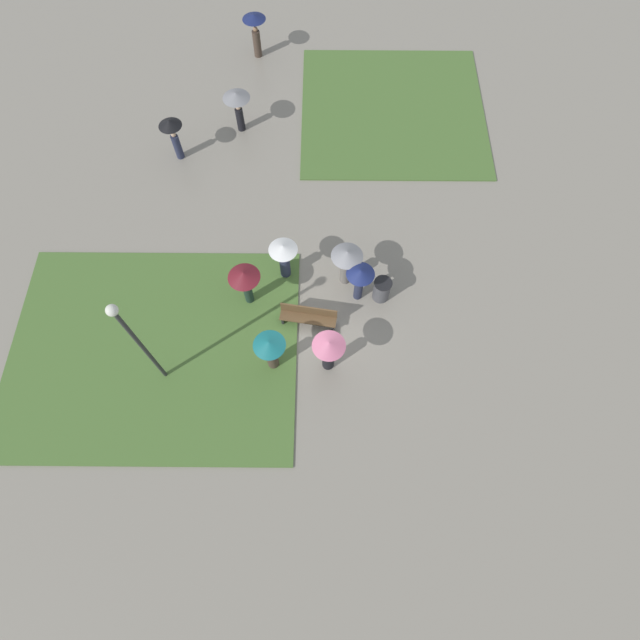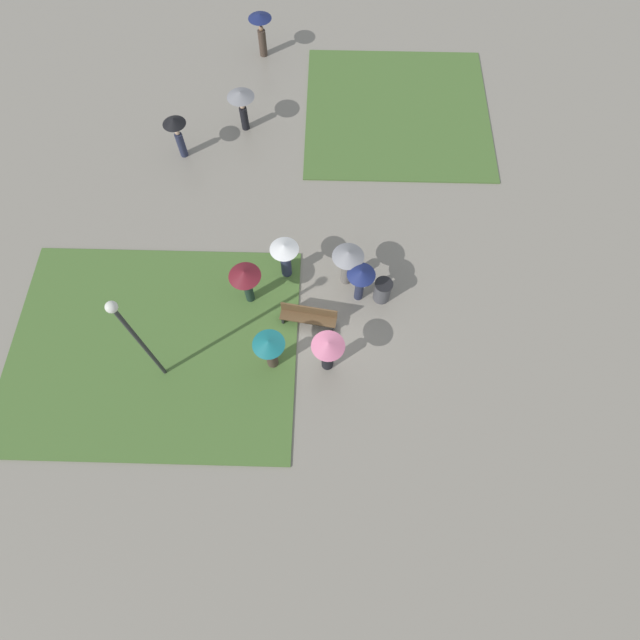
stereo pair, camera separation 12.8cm
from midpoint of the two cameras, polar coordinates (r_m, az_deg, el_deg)
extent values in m
plane|color=gray|center=(17.31, -0.09, -0.46)|extent=(90.00, 90.00, 0.00)
cube|color=#4C7033|center=(17.83, -18.28, -2.91)|extent=(9.69, 7.71, 0.06)
cube|color=#4C7033|center=(23.78, 8.98, 22.47)|extent=(7.91, 7.81, 0.06)
cube|color=brown|center=(16.94, -1.14, 0.22)|extent=(1.97, 0.70, 0.05)
cube|color=brown|center=(16.79, -1.04, 1.13)|extent=(1.92, 0.34, 0.45)
cube|color=#232326|center=(17.24, -3.95, 0.34)|extent=(0.14, 0.39, 0.40)
cube|color=#232326|center=(17.08, 1.73, -0.57)|extent=(0.14, 0.39, 0.40)
cylinder|color=#2D2D30|center=(15.34, -19.30, -2.80)|extent=(0.12, 0.12, 4.61)
sphere|color=white|center=(13.25, -22.48, 1.37)|extent=(0.32, 0.32, 0.32)
cylinder|color=#4C4C51|center=(17.51, 7.35, 3.32)|extent=(0.59, 0.59, 0.94)
cylinder|color=black|center=(17.10, 7.54, 4.10)|extent=(0.63, 0.63, 0.03)
cylinder|color=#282D47|center=(17.86, -3.68, 6.17)|extent=(0.49, 0.49, 1.04)
sphere|color=tan|center=(17.33, -3.79, 7.26)|extent=(0.20, 0.20, 0.20)
cylinder|color=#4C4C4F|center=(17.10, -3.85, 7.76)|extent=(0.02, 0.02, 0.35)
cone|color=white|center=(16.87, -3.91, 8.30)|extent=(0.99, 0.99, 0.22)
cylinder|color=#1E3328|center=(17.46, -7.90, 3.18)|extent=(0.39, 0.39, 1.03)
sphere|color=#997051|center=(16.92, -8.16, 4.20)|extent=(0.22, 0.22, 0.22)
cylinder|color=#4C4C4F|center=(16.67, -8.29, 4.69)|extent=(0.02, 0.02, 0.35)
cone|color=maroon|center=(16.41, -8.43, 5.25)|extent=(1.08, 1.08, 0.28)
cylinder|color=black|center=(16.23, 1.10, -4.45)|extent=(0.47, 0.47, 1.06)
sphere|color=brown|center=(15.64, 1.14, -3.61)|extent=(0.21, 0.21, 0.21)
cylinder|color=#4C4C4F|center=(15.38, 1.16, -3.22)|extent=(0.02, 0.02, 0.35)
cone|color=pink|center=(15.10, 1.18, -2.78)|extent=(1.05, 1.05, 0.25)
cylinder|color=#282D47|center=(17.43, 4.69, 3.44)|extent=(0.40, 0.40, 0.96)
sphere|color=beige|center=(16.93, 4.83, 4.40)|extent=(0.21, 0.21, 0.21)
cylinder|color=#4C4C4F|center=(16.69, 4.91, 4.87)|extent=(0.02, 0.02, 0.35)
cone|color=navy|center=(16.44, 4.98, 5.38)|extent=(0.96, 0.96, 0.23)
cylinder|color=slate|center=(17.74, 3.27, 5.42)|extent=(0.46, 0.46, 0.99)
sphere|color=beige|center=(17.23, 3.37, 6.45)|extent=(0.21, 0.21, 0.21)
cylinder|color=#4C4C4F|center=(16.99, 3.42, 6.96)|extent=(0.02, 0.02, 0.35)
cone|color=gray|center=(16.74, 3.48, 7.51)|extent=(1.09, 1.09, 0.25)
cylinder|color=#47382D|center=(16.30, -5.31, -4.27)|extent=(0.40, 0.40, 1.09)
sphere|color=#997051|center=(15.71, -5.50, -3.41)|extent=(0.20, 0.20, 0.20)
cylinder|color=#4C4C4F|center=(15.45, -5.59, -3.03)|extent=(0.02, 0.02, 0.35)
cone|color=#197075|center=(15.19, -5.69, -2.61)|extent=(1.02, 1.02, 0.23)
cylinder|color=#282D47|center=(22.10, -15.39, 18.74)|extent=(0.38, 0.38, 1.10)
sphere|color=tan|center=(21.66, -15.82, 19.91)|extent=(0.19, 0.19, 0.19)
cylinder|color=#4C4C4F|center=(21.48, -16.01, 20.42)|extent=(0.02, 0.02, 0.35)
cone|color=black|center=(21.28, -16.23, 21.00)|extent=(0.91, 0.91, 0.26)
cylinder|color=#47382D|center=(26.24, -6.42, 28.94)|extent=(0.48, 0.48, 1.18)
sphere|color=#997051|center=(25.84, -6.60, 30.20)|extent=(0.21, 0.21, 0.21)
cylinder|color=#4C4C4F|center=(25.69, -6.67, 30.72)|extent=(0.02, 0.02, 0.35)
cone|color=navy|center=(25.54, -6.75, 31.23)|extent=(1.03, 1.03, 0.20)
cylinder|color=black|center=(22.72, -8.47, 21.84)|extent=(0.42, 0.42, 1.04)
sphere|color=tan|center=(22.31, -8.70, 23.01)|extent=(0.21, 0.21, 0.21)
cylinder|color=#4C4C4F|center=(22.13, -8.81, 23.55)|extent=(0.02, 0.02, 0.35)
cone|color=gray|center=(21.94, -8.92, 24.13)|extent=(1.11, 1.11, 0.24)
camera|label=1|loc=(0.06, -89.78, 0.46)|focal=28.00mm
camera|label=2|loc=(0.06, 90.22, -0.46)|focal=28.00mm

